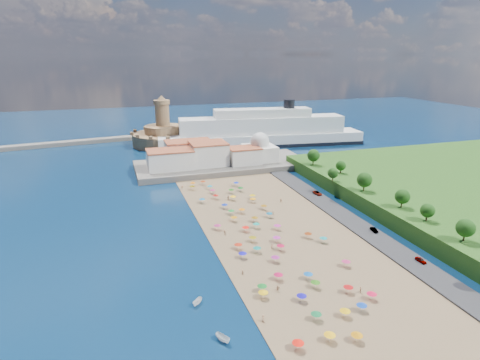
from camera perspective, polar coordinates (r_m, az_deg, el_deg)
name	(u,v)px	position (r m, az deg, el deg)	size (l,w,h in m)	color
ground	(251,222)	(143.97, 1.58, -6.03)	(700.00, 700.00, 0.00)	#071938
terrace	(223,165)	(212.19, -2.48, 2.17)	(90.00, 36.00, 3.00)	#59544C
jetty	(171,154)	(241.18, -9.80, 3.72)	(18.00, 70.00, 2.40)	#59544C
breakwater	(2,149)	(290.30, -30.75, 3.84)	(200.00, 7.00, 2.60)	#59544C
waterfront_buildings	(198,155)	(208.20, -6.02, 3.60)	(57.00, 29.00, 11.00)	silver
domed_building	(260,149)	(214.59, 2.80, 4.39)	(16.00, 16.00, 15.00)	silver
fortress	(163,135)	(269.11, -10.83, 6.28)	(40.00, 40.00, 32.40)	#A17950
cruise_ship	(262,132)	(263.99, 3.17, 6.80)	(136.17, 36.24, 29.42)	black
beach_parasols	(259,229)	(133.37, 2.68, -7.02)	(31.82, 114.97, 2.20)	gray
beachgoers	(249,224)	(140.07, 1.36, -6.22)	(35.98, 97.67, 1.86)	tan
moored_boats	(211,322)	(94.35, -4.12, -19.45)	(5.63, 18.25, 1.54)	white
parked_cars	(347,212)	(154.23, 15.02, -4.48)	(2.68, 65.02, 1.32)	gray
hillside_trees	(374,185)	(159.79, 18.46, -0.69)	(13.93, 110.78, 7.63)	#382314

